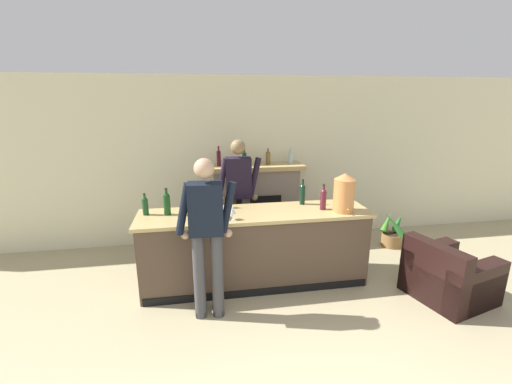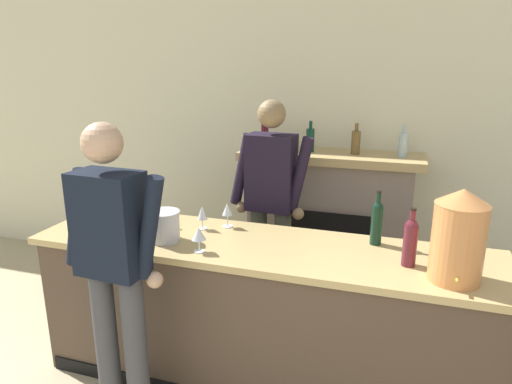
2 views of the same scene
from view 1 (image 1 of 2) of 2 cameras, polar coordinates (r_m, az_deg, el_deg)
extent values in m
cube|color=beige|center=(5.78, -2.25, 5.22)|extent=(12.00, 0.07, 2.75)
cube|color=#4A3A2B|center=(4.55, -0.14, -9.58)|extent=(2.88, 0.66, 0.95)
cube|color=tan|center=(4.36, -0.14, -3.64)|extent=(2.95, 0.73, 0.04)
cube|color=black|center=(4.46, 0.61, -16.37)|extent=(2.82, 0.01, 0.10)
cube|color=gray|center=(5.73, -0.08, -2.39)|extent=(1.38, 0.44, 1.29)
cube|color=black|center=(5.57, 0.31, -4.79)|extent=(0.76, 0.02, 0.82)
cube|color=tan|center=(5.55, -0.05, 4.23)|extent=(1.54, 0.52, 0.07)
cylinder|color=#4D1223|center=(5.45, -6.22, 5.58)|extent=(0.07, 0.07, 0.24)
cylinder|color=#4D1223|center=(5.43, -6.26, 7.21)|extent=(0.03, 0.03, 0.08)
cylinder|color=#0E3929|center=(5.49, -1.94, 5.53)|extent=(0.07, 0.07, 0.20)
cylinder|color=#0E3929|center=(5.47, -1.95, 6.88)|extent=(0.03, 0.03, 0.07)
cylinder|color=brown|center=(5.56, 2.02, 5.62)|extent=(0.07, 0.07, 0.19)
cylinder|color=brown|center=(5.54, 2.03, 6.93)|extent=(0.03, 0.03, 0.06)
cylinder|color=#A4BEBE|center=(5.65, 5.80, 5.70)|extent=(0.07, 0.07, 0.19)
cylinder|color=#A4BEBE|center=(5.63, 5.83, 6.99)|extent=(0.03, 0.03, 0.06)
cube|color=black|center=(4.97, 29.55, -12.76)|extent=(1.02, 1.02, 0.43)
cube|color=black|center=(4.66, 27.41, -12.08)|extent=(0.39, 0.85, 0.77)
cube|color=black|center=(4.80, 32.74, -13.34)|extent=(0.85, 0.41, 0.57)
cube|color=black|center=(5.11, 26.79, -10.78)|extent=(0.85, 0.41, 0.57)
cylinder|color=olive|center=(6.20, 21.60, -7.41)|extent=(0.32, 0.32, 0.21)
cylinder|color=#332319|center=(6.16, 21.69, -6.57)|extent=(0.29, 0.29, 0.02)
cone|color=#31853B|center=(6.15, 22.65, -4.66)|extent=(0.14, 0.24, 0.36)
cone|color=#3F8225|center=(6.13, 21.00, -4.70)|extent=(0.31, 0.26, 0.35)
cone|color=#337A31|center=(5.96, 22.08, -5.05)|extent=(0.40, 0.26, 0.42)
cylinder|color=#3E3E41|center=(3.92, -6.42, -13.67)|extent=(0.13, 0.13, 1.00)
cube|color=black|center=(4.22, -6.23, -18.75)|extent=(0.11, 0.25, 0.07)
cylinder|color=#3E3E41|center=(3.92, -9.43, -13.73)|extent=(0.13, 0.13, 1.00)
cube|color=black|center=(4.23, -9.09, -18.80)|extent=(0.11, 0.25, 0.07)
cube|color=black|center=(3.60, -8.39, -2.80)|extent=(0.37, 0.24, 0.56)
cylinder|color=black|center=(3.62, -4.74, -2.60)|extent=(0.20, 0.08, 0.57)
sphere|color=tan|center=(3.74, -4.64, -6.88)|extent=(0.09, 0.09, 0.09)
cylinder|color=black|center=(3.64, -12.00, -2.81)|extent=(0.20, 0.08, 0.57)
sphere|color=tan|center=(3.76, -11.72, -7.06)|extent=(0.09, 0.09, 0.09)
sphere|color=tan|center=(3.49, -8.66, 3.90)|extent=(0.21, 0.21, 0.21)
cylinder|color=#43483B|center=(5.14, -3.94, -6.27)|extent=(0.13, 0.13, 1.00)
cube|color=black|center=(5.27, -3.80, -11.27)|extent=(0.11, 0.24, 0.07)
cylinder|color=#43483B|center=(5.15, -1.71, -6.18)|extent=(0.13, 0.13, 1.00)
cube|color=black|center=(5.28, -1.59, -11.17)|extent=(0.11, 0.24, 0.07)
cube|color=black|center=(4.91, -2.94, 2.40)|extent=(0.37, 0.24, 0.58)
cylinder|color=black|center=(4.87, -5.63, 2.39)|extent=(0.20, 0.08, 0.57)
sphere|color=olive|center=(4.93, -5.53, -1.06)|extent=(0.09, 0.09, 0.09)
cylinder|color=black|center=(4.91, -0.25, 2.55)|extent=(0.20, 0.08, 0.57)
sphere|color=olive|center=(4.96, -0.21, -0.88)|extent=(0.09, 0.09, 0.09)
sphere|color=olive|center=(4.83, -3.02, 7.51)|extent=(0.21, 0.21, 0.21)
cylinder|color=#CD8145|center=(4.46, 14.43, -0.58)|extent=(0.26, 0.26, 0.42)
cone|color=#CD8145|center=(4.40, 14.65, 2.53)|extent=(0.27, 0.27, 0.08)
cylinder|color=#B29333|center=(4.37, 15.11, -2.88)|extent=(0.02, 0.04, 0.02)
cylinder|color=silver|center=(4.14, -8.04, -3.14)|extent=(0.20, 0.20, 0.19)
cylinder|color=silver|center=(4.11, -8.09, -1.84)|extent=(0.21, 0.21, 0.01)
cylinder|color=#214D1F|center=(4.41, -11.70, -2.12)|extent=(0.08, 0.08, 0.19)
sphere|color=#214D1F|center=(4.39, -11.77, -0.92)|extent=(0.07, 0.07, 0.07)
cylinder|color=#214D1F|center=(4.38, -11.79, -0.46)|extent=(0.03, 0.03, 0.07)
cylinder|color=black|center=(4.36, -11.82, 0.09)|extent=(0.03, 0.03, 0.01)
cylinder|color=#16421E|center=(4.44, -17.95, -2.47)|extent=(0.07, 0.07, 0.19)
sphere|color=#16421E|center=(4.41, -18.05, -1.30)|extent=(0.07, 0.07, 0.07)
cylinder|color=#16421E|center=(4.40, -18.09, -0.84)|extent=(0.03, 0.03, 0.07)
cylinder|color=black|center=(4.39, -18.14, -0.31)|extent=(0.03, 0.03, 0.01)
cylinder|color=#551C28|center=(4.50, 11.12, -1.44)|extent=(0.08, 0.08, 0.23)
sphere|color=#551C28|center=(4.47, 11.20, 0.00)|extent=(0.07, 0.07, 0.07)
cylinder|color=#551C28|center=(4.46, 11.23, 0.56)|extent=(0.03, 0.03, 0.09)
cylinder|color=black|center=(4.45, 11.27, 1.20)|extent=(0.03, 0.03, 0.01)
cylinder|color=#134319|center=(4.36, -14.60, -2.21)|extent=(0.08, 0.08, 0.24)
sphere|color=#134319|center=(4.33, -14.71, -0.71)|extent=(0.08, 0.08, 0.08)
cylinder|color=#134319|center=(4.31, -14.75, -0.13)|extent=(0.03, 0.03, 0.09)
cylinder|color=black|center=(4.30, -14.80, 0.54)|extent=(0.04, 0.04, 0.01)
cylinder|color=black|center=(4.68, 7.74, -0.60)|extent=(0.07, 0.07, 0.24)
sphere|color=black|center=(4.65, 7.79, 0.83)|extent=(0.07, 0.07, 0.07)
cylinder|color=black|center=(4.64, 7.82, 1.39)|extent=(0.03, 0.03, 0.09)
cylinder|color=black|center=(4.62, 7.84, 2.03)|extent=(0.03, 0.03, 0.01)
cylinder|color=silver|center=(4.43, -6.27, -3.06)|extent=(0.06, 0.06, 0.01)
cylinder|color=silver|center=(4.42, -6.28, -2.62)|extent=(0.01, 0.01, 0.07)
cone|color=silver|center=(4.40, -6.31, -1.64)|extent=(0.07, 0.07, 0.09)
cylinder|color=silver|center=(4.10, -3.96, -4.56)|extent=(0.07, 0.07, 0.01)
cylinder|color=silver|center=(4.09, -3.97, -4.04)|extent=(0.01, 0.01, 0.07)
cone|color=silver|center=(4.06, -3.99, -3.05)|extent=(0.09, 0.09, 0.08)
cylinder|color=silver|center=(4.38, -10.15, -3.45)|extent=(0.07, 0.07, 0.01)
cylinder|color=silver|center=(4.36, -10.18, -2.88)|extent=(0.01, 0.01, 0.09)
cone|color=silver|center=(4.34, -10.23, -1.87)|extent=(0.07, 0.07, 0.07)
cylinder|color=silver|center=(4.53, -4.49, -2.60)|extent=(0.07, 0.07, 0.01)
cylinder|color=silver|center=(4.52, -4.50, -2.07)|extent=(0.01, 0.01, 0.08)
cone|color=silver|center=(4.49, -4.53, -1.05)|extent=(0.07, 0.07, 0.09)
camera|label=2|loc=(2.14, 34.22, 4.63)|focal=32.00mm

